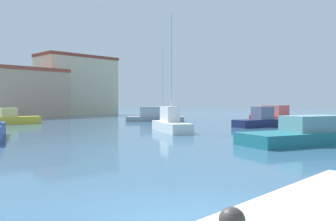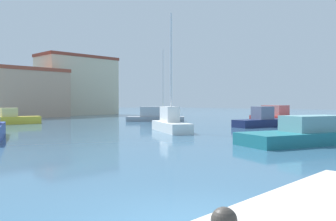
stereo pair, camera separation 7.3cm
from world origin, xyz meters
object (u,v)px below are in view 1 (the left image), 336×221
at_px(sailboat_green_distant_north, 163,113).
at_px(motorboat_teal_near_pier, 315,134).
at_px(sailboat_white_behind_lamppost, 171,123).
at_px(motorboat_red_center_channel, 280,117).
at_px(motorboat_grey_distant_east, 154,116).
at_px(motorboat_yellow_outer_mooring, 12,119).
at_px(motorboat_navy_far_right, 262,120).

distance_m(sailboat_green_distant_north, motorboat_teal_near_pier, 33.45).
relative_size(sailboat_white_behind_lamppost, motorboat_red_center_channel, 1.15).
distance_m(sailboat_white_behind_lamppost, motorboat_grey_distant_east, 14.58).
relative_size(motorboat_yellow_outer_mooring, sailboat_green_distant_north, 0.55).
height_order(motorboat_red_center_channel, motorboat_teal_near_pier, motorboat_red_center_channel).
height_order(sailboat_white_behind_lamppost, motorboat_yellow_outer_mooring, sailboat_white_behind_lamppost).
bearing_deg(motorboat_grey_distant_east, motorboat_teal_near_pier, -111.78).
distance_m(motorboat_yellow_outer_mooring, motorboat_teal_near_pier, 28.74).
relative_size(sailboat_white_behind_lamppost, motorboat_teal_near_pier, 0.96).
bearing_deg(sailboat_white_behind_lamppost, motorboat_navy_far_right, -14.22).
bearing_deg(motorboat_yellow_outer_mooring, motorboat_teal_near_pier, -79.83).
xyz_separation_m(sailboat_white_behind_lamppost, sailboat_green_distant_north, (17.22, 18.07, -0.15)).
xyz_separation_m(sailboat_white_behind_lamppost, motorboat_navy_far_right, (9.43, -2.39, -0.09)).
relative_size(motorboat_yellow_outer_mooring, motorboat_teal_near_pier, 0.59).
relative_size(motorboat_grey_distant_east, sailboat_green_distant_north, 0.65).
bearing_deg(sailboat_green_distant_north, motorboat_navy_far_right, -110.83).
xyz_separation_m(motorboat_navy_far_right, motorboat_red_center_channel, (7.19, 1.74, 0.03)).
height_order(motorboat_yellow_outer_mooring, sailboat_green_distant_north, sailboat_green_distant_north).
height_order(sailboat_white_behind_lamppost, motorboat_navy_far_right, sailboat_white_behind_lamppost).
relative_size(sailboat_green_distant_north, motorboat_red_center_channel, 1.28).
bearing_deg(motorboat_yellow_outer_mooring, motorboat_navy_far_right, -54.37).
relative_size(motorboat_red_center_channel, motorboat_teal_near_pier, 0.84).
xyz_separation_m(motorboat_yellow_outer_mooring, motorboat_teal_near_pier, (5.08, -28.29, -0.01)).
xyz_separation_m(sailboat_white_behind_lamppost, motorboat_grey_distant_east, (9.07, 11.41, -0.12)).
height_order(motorboat_yellow_outer_mooring, motorboat_grey_distant_east, motorboat_grey_distant_east).
distance_m(motorboat_yellow_outer_mooring, motorboat_grey_distant_east, 15.22).
bearing_deg(motorboat_red_center_channel, motorboat_yellow_outer_mooring, 139.73).
height_order(motorboat_navy_far_right, motorboat_red_center_channel, motorboat_red_center_channel).
bearing_deg(motorboat_red_center_channel, motorboat_navy_far_right, -166.40).
relative_size(motorboat_navy_far_right, sailboat_green_distant_north, 0.59).
relative_size(sailboat_green_distant_north, motorboat_teal_near_pier, 1.07).
distance_m(motorboat_navy_far_right, motorboat_grey_distant_east, 13.81).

